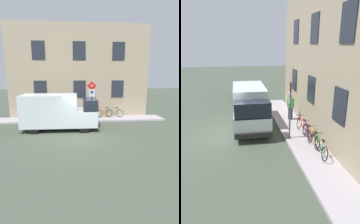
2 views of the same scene
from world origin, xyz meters
TOP-DOWN VIEW (x-y plane):
  - ground_plane at (0.00, 0.00)m, footprint 80.00×80.00m
  - sidewalk_slab at (4.26, 0.00)m, footprint 1.74×14.39m
  - building_facade at (5.47, 0.00)m, footprint 0.75×12.39m
  - sign_post_stacked at (3.60, -0.94)m, footprint 0.19×0.55m
  - delivery_van at (1.69, 1.60)m, footprint 2.07×5.36m
  - bicycle_green at (4.58, -3.03)m, footprint 0.46×1.72m
  - bicycle_orange at (4.58, -2.12)m, footprint 0.46×1.71m
  - bicycle_purple at (4.58, -1.21)m, footprint 0.46×1.72m
  - bicycle_red at (4.58, -0.29)m, footprint 0.46×1.72m
  - pedestrian at (4.46, 1.93)m, footprint 0.46×0.47m

SIDE VIEW (x-z plane):
  - ground_plane at x=0.00m, z-range 0.00..0.00m
  - sidewalk_slab at x=4.26m, z-range 0.00..0.14m
  - bicycle_green at x=4.58m, z-range 0.07..0.96m
  - bicycle_orange at x=4.58m, z-range 0.07..0.96m
  - bicycle_purple at x=4.58m, z-range 0.07..0.95m
  - bicycle_red at x=4.58m, z-range 0.07..0.96m
  - pedestrian at x=4.46m, z-range 0.21..1.93m
  - delivery_van at x=1.69m, z-range 0.08..2.58m
  - sign_post_stacked at x=3.60m, z-range 0.68..3.78m
  - building_facade at x=5.47m, z-range 0.00..8.13m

